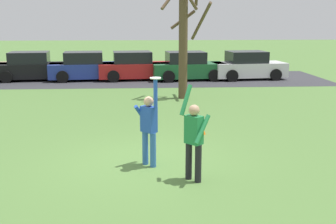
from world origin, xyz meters
name	(u,v)px	position (x,y,z in m)	size (l,w,h in m)	color
ground_plane	(143,162)	(0.00, 0.00, 0.00)	(120.00, 120.00, 0.00)	#567F3D
person_catcher	(149,125)	(0.14, -0.22, 0.98)	(0.55, 0.57, 2.08)	#3366B7
person_defender	(194,136)	(1.06, -1.21, 0.98)	(0.65, 0.66, 2.05)	black
frisbee_disc	(155,78)	(0.29, -0.39, 2.09)	(0.25, 0.25, 0.02)	white
parked_car_black	(32,67)	(-6.22, 14.23, 0.73)	(4.26, 2.36, 1.59)	black
parked_car_blue	(86,67)	(-3.19, 14.08, 0.73)	(4.26, 2.36, 1.59)	#233893
parked_car_red	(134,67)	(-0.46, 14.10, 0.73)	(4.26, 2.36, 1.59)	red
parked_car_green	(187,67)	(2.55, 13.83, 0.73)	(4.26, 2.36, 1.59)	#1E6633
parked_car_white	(248,66)	(6.05, 13.94, 0.73)	(4.26, 2.36, 1.59)	white
parking_strip	(111,79)	(-1.83, 14.21, 0.00)	(24.61, 6.40, 0.01)	#38383D
bare_tree_tall	(184,29)	(1.79, 8.26, 2.97)	(2.12, 1.78, 5.85)	brown
field_cone_orange	(201,129)	(1.74, 2.41, 0.16)	(0.26, 0.26, 0.32)	orange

